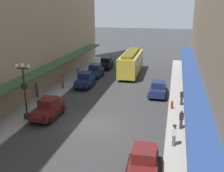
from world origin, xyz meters
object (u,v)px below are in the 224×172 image
parked_car_1 (48,108)px  lamp_post_with_clock (25,89)px  pedestrian_5 (174,135)px  streetcar (131,62)px  pedestrian_1 (37,89)px  pedestrian_2 (78,72)px  parked_car_5 (158,88)px  pedestrian_0 (181,119)px  pedestrian_3 (182,97)px  fire_hydrant (172,105)px  parked_car_4 (95,71)px  parked_car_3 (85,80)px  parked_car_0 (144,163)px  pedestrian_4 (63,82)px  parked_car_2 (106,63)px

parked_car_1 → lamp_post_with_clock: lamp_post_with_clock is taller
parked_car_1 → pedestrian_5: parked_car_1 is taller
streetcar → pedestrian_1: 15.52m
pedestrian_2 → parked_car_5: bearing=-23.3°
pedestrian_0 → pedestrian_3: bearing=89.0°
fire_hydrant → parked_car_4: bearing=136.8°
pedestrian_5 → parked_car_3: bearing=130.4°
parked_car_0 → streetcar: (-4.86, 24.76, 0.96)m
parked_car_1 → pedestrian_5: bearing=-14.8°
parked_car_4 → pedestrian_3: (12.06, -9.23, 0.05)m
parked_car_1 → parked_car_4: (0.00, 15.05, 0.00)m
streetcar → pedestrian_3: (7.24, -11.94, -0.91)m
parked_car_3 → pedestrian_2: bearing=123.3°
parked_car_1 → lamp_post_with_clock: 2.77m
parked_car_1 → lamp_post_with_clock: size_ratio=0.83×
lamp_post_with_clock → parked_car_3: bearing=81.0°
pedestrian_2 → parked_car_0: bearing=-60.3°
parked_car_3 → pedestrian_0: size_ratio=2.63×
parked_car_3 → pedestrian_4: size_ratio=2.58×
fire_hydrant → pedestrian_5: size_ratio=0.49×
parked_car_2 → streetcar: bearing=-31.8°
streetcar → pedestrian_4: 11.66m
parked_car_4 → parked_car_5: bearing=-34.5°
parked_car_1 → pedestrian_1: size_ratio=2.56×
parked_car_3 → pedestrian_5: 17.38m
parked_car_4 → fire_hydrant: (11.14, -10.46, -0.38)m
parked_car_4 → pedestrian_3: bearing=-37.4°
parked_car_0 → parked_car_1: bearing=144.2°
parked_car_5 → pedestrian_2: (-11.46, 4.93, 0.05)m
pedestrian_0 → pedestrian_2: bearing=136.2°
parked_car_4 → pedestrian_4: parked_car_4 is taller
lamp_post_with_clock → pedestrian_3: 15.39m
fire_hydrant → pedestrian_2: 15.84m
fire_hydrant → parked_car_2: bearing=124.3°
fire_hydrant → lamp_post_with_clock: bearing=-156.5°
streetcar → fire_hydrant: 14.67m
streetcar → fire_hydrant: streetcar is taller
pedestrian_3 → pedestrian_5: bearing=-94.1°
pedestrian_1 → pedestrian_3: bearing=3.7°
parked_car_4 → fire_hydrant: 15.29m
parked_car_4 → parked_car_0: bearing=-66.3°
parked_car_3 → pedestrian_1: bearing=-125.3°
lamp_post_with_clock → pedestrian_1: lamp_post_with_clock is taller
streetcar → parked_car_3: bearing=-121.7°
lamp_post_with_clock → pedestrian_5: size_ratio=3.09×
lamp_post_with_clock → pedestrian_4: bearing=93.2°
parked_car_5 → pedestrian_1: (-13.16, -3.72, 0.07)m
pedestrian_2 → pedestrian_3: 15.98m
parked_car_1 → pedestrian_4: parked_car_1 is taller
pedestrian_1 → pedestrian_2: 8.81m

